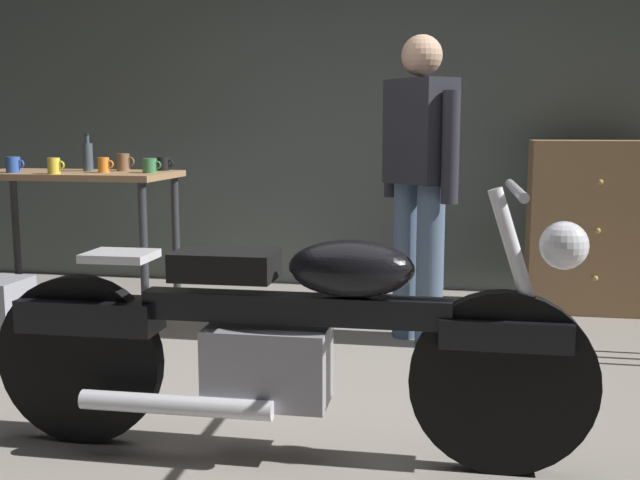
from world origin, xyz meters
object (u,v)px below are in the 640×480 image
object	(u,v)px
mug_blue_enamel	(13,165)
mug_yellow_tall	(54,166)
motorcycle	(286,336)
bottle	(88,156)
mug_orange_travel	(104,165)
person_standing	(420,175)
wooden_dresser	(592,226)
mug_black_matte	(163,164)
mug_brown_stoneware	(124,162)
mug_green_speckled	(150,166)

from	to	relation	value
mug_blue_enamel	mug_yellow_tall	xyz separation A→B (m)	(0.32, -0.08, -0.00)
motorcycle	bottle	bearing A→B (deg)	130.31
mug_orange_travel	bottle	bearing A→B (deg)	142.07
person_standing	bottle	bearing A→B (deg)	34.93
wooden_dresser	mug_black_matte	distance (m)	2.83
bottle	person_standing	bearing A→B (deg)	-11.45
wooden_dresser	mug_brown_stoneware	size ratio (longest dim) A/B	9.20
mug_blue_enamel	mug_brown_stoneware	xyz separation A→B (m)	(0.60, 0.30, 0.01)
wooden_dresser	mug_yellow_tall	distance (m)	3.41
motorcycle	mug_brown_stoneware	distance (m)	2.68
wooden_dresser	mug_green_speckled	size ratio (longest dim) A/B	9.09
mug_yellow_tall	bottle	world-z (taller)	bottle
person_standing	mug_blue_enamel	distance (m)	2.56
wooden_dresser	mug_blue_enamel	xyz separation A→B (m)	(-3.61, -0.78, 0.40)
mug_black_matte	mug_orange_travel	size ratio (longest dim) A/B	1.13
mug_yellow_tall	mug_orange_travel	xyz separation A→B (m)	(0.23, 0.19, -0.00)
mug_yellow_tall	mug_orange_travel	size ratio (longest dim) A/B	1.06
mug_yellow_tall	mug_orange_travel	bearing A→B (deg)	39.36
mug_green_speckled	person_standing	bearing A→B (deg)	-10.91
mug_black_matte	wooden_dresser	bearing A→B (deg)	7.69
mug_orange_travel	person_standing	bearing A→B (deg)	-8.53
wooden_dresser	bottle	bearing A→B (deg)	-170.77
mug_blue_enamel	mug_orange_travel	size ratio (longest dim) A/B	1.17
motorcycle	mug_blue_enamel	xyz separation A→B (m)	(-2.19, 1.80, 0.50)
mug_yellow_tall	mug_black_matte	xyz separation A→B (m)	(0.51, 0.48, -0.01)
person_standing	mug_orange_travel	world-z (taller)	person_standing
mug_orange_travel	mug_brown_stoneware	xyz separation A→B (m)	(0.04, 0.19, 0.01)
bottle	mug_black_matte	bearing A→B (deg)	18.27
wooden_dresser	bottle	world-z (taller)	bottle
mug_black_matte	mug_blue_enamel	bearing A→B (deg)	-154.01
wooden_dresser	mug_yellow_tall	world-z (taller)	wooden_dresser
mug_brown_stoneware	bottle	xyz separation A→B (m)	(-0.23, -0.04, 0.04)
mug_black_matte	mug_brown_stoneware	size ratio (longest dim) A/B	0.98
mug_brown_stoneware	motorcycle	bearing A→B (deg)	-52.96
bottle	mug_blue_enamel	bearing A→B (deg)	-145.84
person_standing	mug_brown_stoneware	xyz separation A→B (m)	(-1.95, 0.48, 0.03)
motorcycle	mug_brown_stoneware	xyz separation A→B (m)	(-1.58, 2.10, 0.51)
motorcycle	mug_brown_stoneware	bearing A→B (deg)	125.97
mug_green_speckled	bottle	size ratio (longest dim) A/B	0.50
mug_green_speckled	bottle	bearing A→B (deg)	166.68
motorcycle	mug_orange_travel	distance (m)	2.56
mug_orange_travel	bottle	distance (m)	0.24
wooden_dresser	mug_brown_stoneware	distance (m)	3.07
person_standing	mug_orange_travel	xyz separation A→B (m)	(-1.99, 0.30, 0.02)
wooden_dresser	mug_black_matte	bearing A→B (deg)	-172.31
person_standing	mug_brown_stoneware	distance (m)	2.01
person_standing	mug_black_matte	world-z (taller)	person_standing
wooden_dresser	mug_orange_travel	size ratio (longest dim) A/B	10.66
mug_blue_enamel	motorcycle	bearing A→B (deg)	-39.48
person_standing	mug_brown_stoneware	size ratio (longest dim) A/B	13.97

